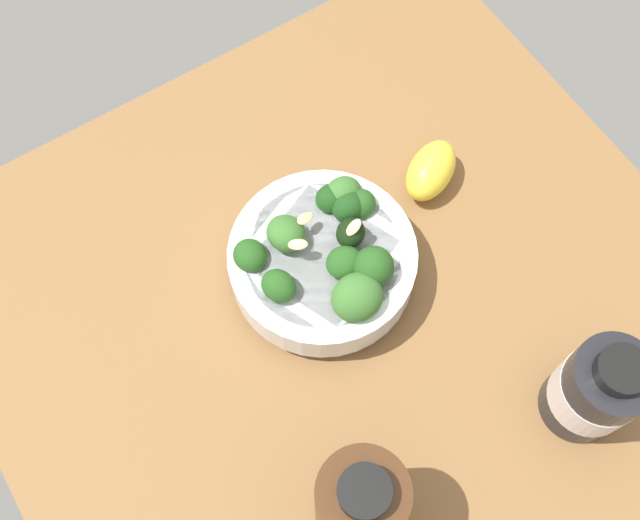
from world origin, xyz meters
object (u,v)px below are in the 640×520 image
(lemon_wedge, at_px, (431,171))
(bottle_short, at_px, (596,390))
(bowl_of_broccoli, at_px, (323,260))
(bottle_tall, at_px, (360,503))

(lemon_wedge, height_order, bottle_short, bottle_short)
(bowl_of_broccoli, xyz_separation_m, bottle_tall, (0.10, 0.20, 0.03))
(bottle_tall, bearing_deg, lemon_wedge, -136.46)
(bowl_of_broccoli, relative_size, lemon_wedge, 2.46)
(lemon_wedge, height_order, bottle_tall, bottle_tall)
(lemon_wedge, bearing_deg, bottle_tall, 43.54)
(bottle_tall, bearing_deg, bowl_of_broccoli, -115.32)
(lemon_wedge, distance_m, bottle_tall, 0.34)
(bottle_tall, bearing_deg, bottle_short, 172.09)
(bowl_of_broccoli, xyz_separation_m, bottle_short, (-0.13, 0.23, 0.02))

